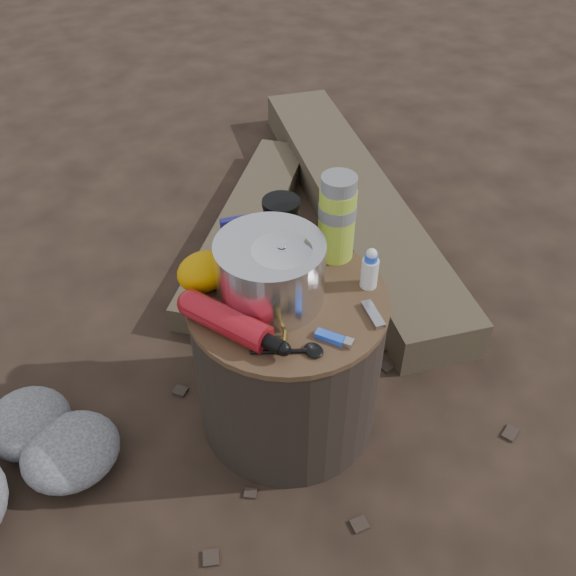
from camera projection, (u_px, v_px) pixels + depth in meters
ground at (288, 412)px, 1.81m from camera, size 60.00×60.00×0.00m
stump at (288, 360)px, 1.66m from camera, size 0.48×0.48×0.45m
rock_ring at (45, 543)px, 1.42m from camera, size 0.43×0.94×0.19m
log_main at (353, 200)px, 2.48m from camera, size 0.81×1.67×0.14m
log_small at (249, 224)px, 2.40m from camera, size 0.97×0.91×0.09m
foil_windscreen at (270, 271)px, 1.46m from camera, size 0.26×0.26×0.16m
camping_pot at (282, 274)px, 1.44m from camera, size 0.17×0.17×0.17m
fuel_bottle at (227, 321)px, 1.40m from camera, size 0.17×0.28×0.07m
thermos at (337, 218)px, 1.55m from camera, size 0.09×0.09×0.23m
travel_mug at (281, 224)px, 1.61m from camera, size 0.09×0.09×0.14m
stuff_sack at (204, 271)px, 1.51m from camera, size 0.13×0.11×0.09m
food_pouch at (242, 240)px, 1.57m from camera, size 0.10×0.05×0.13m
lighter at (330, 337)px, 1.40m from camera, size 0.06×0.09×0.02m
multitool at (373, 314)px, 1.46m from camera, size 0.05×0.09×0.01m
spork at (281, 351)px, 1.37m from camera, size 0.15×0.11×0.01m
squeeze_bottle at (370, 270)px, 1.51m from camera, size 0.04×0.04×0.10m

